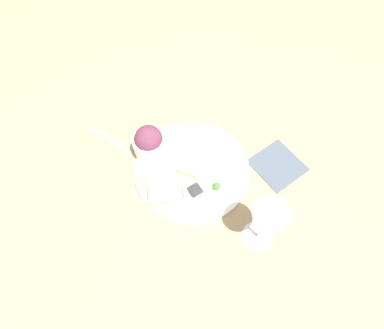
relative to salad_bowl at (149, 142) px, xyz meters
name	(u,v)px	position (x,y,z in m)	size (l,w,h in m)	color
ground_plane	(192,170)	(0.08, 0.11, -0.06)	(4.00, 4.00, 0.00)	tan
dinner_plate	(192,169)	(0.08, 0.11, -0.05)	(0.33, 0.33, 0.01)	white
salad_bowl	(149,142)	(0.00, 0.00, 0.00)	(0.09, 0.09, 0.10)	white
sauce_ramekin	(195,192)	(0.16, 0.10, -0.03)	(0.06, 0.06, 0.03)	white
cheese_toast_near	(192,162)	(0.06, 0.11, -0.03)	(0.10, 0.09, 0.03)	#D1B27F
cheese_toast_far	(158,188)	(0.13, 0.01, -0.03)	(0.09, 0.06, 0.03)	#D1B27F
wine_glass	(267,221)	(0.30, 0.24, 0.06)	(0.08, 0.08, 0.17)	silver
garnish	(217,186)	(0.15, 0.16, -0.03)	(0.02, 0.02, 0.02)	#477533
napkin	(278,165)	(0.10, 0.36, -0.06)	(0.18, 0.17, 0.01)	#4C5666
fork	(111,140)	(-0.07, -0.12, -0.06)	(0.12, 0.12, 0.01)	silver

